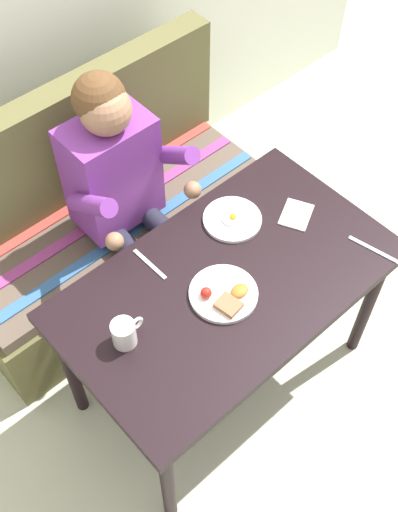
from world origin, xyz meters
The scene contains 10 objects.
ground_plane centered at (0.00, 0.00, 0.00)m, with size 8.00×8.00×0.00m, color beige.
table centered at (0.00, 0.00, 0.65)m, with size 1.20×0.70×0.73m.
couch centered at (0.00, 0.76, 0.33)m, with size 1.44×0.56×1.00m.
person centered at (0.00, 0.59, 0.74)m, with size 0.45×0.61×1.21m.
plate_breakfast centered at (-0.06, -0.04, 0.74)m, with size 0.24×0.24×0.05m.
plate_eggs centered at (0.20, 0.18, 0.74)m, with size 0.22×0.22×0.04m.
coffee_mug centered at (-0.41, 0.05, 0.78)m, with size 0.12×0.08×0.10m.
napkin centered at (0.40, 0.04, 0.73)m, with size 0.14×0.10×0.01m, color silver.
fork centered at (-0.16, 0.23, 0.73)m, with size 0.01×0.17×0.01m, color silver.
knife centered at (0.48, -0.26, 0.73)m, with size 0.01×0.20×0.01m, color silver.
Camera 1 is at (-0.91, -0.86, 2.55)m, focal length 44.42 mm.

